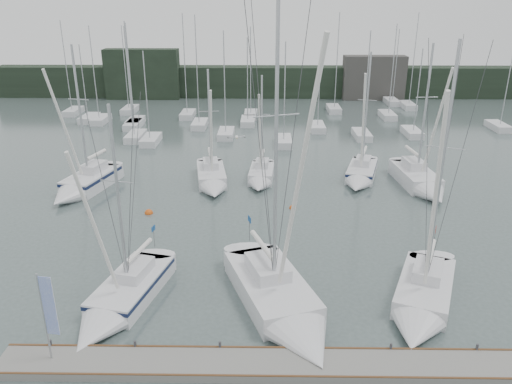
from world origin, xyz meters
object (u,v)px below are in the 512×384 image
(sailboat_near_left, at_px, (118,303))
(sailboat_mid_d, at_px, (360,176))
(sailboat_near_center, at_px, (286,310))
(sailboat_near_right, at_px, (421,305))
(buoy_c, at_px, (149,213))
(sailboat_mid_b, at_px, (212,181))
(sailboat_mid_e, at_px, (422,183))
(sailboat_mid_c, at_px, (261,178))
(dock_banner, at_px, (47,310))
(sailboat_mid_a, at_px, (82,186))
(buoy_b, at_px, (293,208))

(sailboat_near_left, distance_m, sailboat_mid_d, 26.46)
(sailboat_near_center, bearing_deg, sailboat_mid_d, 50.80)
(sailboat_near_center, height_order, sailboat_near_right, sailboat_near_center)
(sailboat_near_left, bearing_deg, buoy_c, 108.44)
(sailboat_mid_b, relative_size, sailboat_mid_e, 0.83)
(sailboat_mid_c, distance_m, sailboat_mid_e, 14.17)
(sailboat_near_right, xyz_separation_m, dock_banner, (-17.79, -4.29, 2.47))
(dock_banner, bearing_deg, sailboat_near_right, 22.11)
(sailboat_mid_a, height_order, sailboat_mid_c, sailboat_mid_a)
(sailboat_mid_a, height_order, sailboat_mid_e, sailboat_mid_e)
(buoy_b, bearing_deg, sailboat_near_center, -94.45)
(sailboat_mid_d, bearing_deg, buoy_b, -119.02)
(sailboat_near_left, xyz_separation_m, sailboat_mid_b, (3.18, 19.08, 0.01))
(sailboat_mid_c, xyz_separation_m, sailboat_mid_e, (14.09, -1.53, 0.11))
(sailboat_mid_b, bearing_deg, buoy_c, -135.20)
(sailboat_near_left, height_order, sailboat_mid_a, sailboat_mid_a)
(sailboat_near_right, relative_size, sailboat_mid_c, 1.46)
(sailboat_near_right, xyz_separation_m, sailboat_mid_c, (-8.63, 19.97, -0.02))
(sailboat_near_left, xyz_separation_m, sailboat_mid_c, (7.49, 20.03, -0.02))
(sailboat_near_left, distance_m, sailboat_near_right, 16.12)
(sailboat_mid_d, bearing_deg, sailboat_mid_b, -156.85)
(sailboat_near_right, bearing_deg, sailboat_mid_d, 111.67)
(sailboat_near_right, relative_size, sailboat_mid_d, 1.22)
(sailboat_near_right, distance_m, buoy_b, 15.44)
(sailboat_mid_d, distance_m, buoy_c, 19.33)
(sailboat_mid_e, height_order, buoy_b, sailboat_mid_e)
(sailboat_mid_d, height_order, buoy_c, sailboat_mid_d)
(sailboat_mid_c, bearing_deg, dock_banner, -106.35)
(sailboat_mid_a, xyz_separation_m, sailboat_mid_b, (11.02, 1.69, -0.11))
(sailboat_mid_a, xyz_separation_m, sailboat_mid_e, (29.42, 1.10, -0.04))
(buoy_b, bearing_deg, sailboat_near_left, -125.27)
(sailboat_mid_d, xyz_separation_m, buoy_b, (-6.49, -6.35, -0.55))
(sailboat_mid_b, distance_m, sailboat_mid_c, 4.41)
(sailboat_mid_a, distance_m, buoy_c, 7.92)
(sailboat_near_right, distance_m, sailboat_mid_c, 21.75)
(sailboat_mid_d, bearing_deg, buoy_c, -140.49)
(sailboat_mid_d, height_order, dock_banner, sailboat_mid_d)
(sailboat_near_left, height_order, buoy_c, sailboat_near_left)
(sailboat_mid_e, height_order, dock_banner, sailboat_mid_e)
(sailboat_near_left, distance_m, sailboat_mid_c, 21.38)
(sailboat_mid_a, relative_size, buoy_b, 23.88)
(buoy_c, height_order, dock_banner, dock_banner)
(sailboat_near_left, xyz_separation_m, buoy_c, (-1.22, 13.09, -0.53))
(sailboat_near_center, relative_size, sailboat_mid_c, 1.74)
(sailboat_mid_a, bearing_deg, buoy_b, 4.28)
(sailboat_near_center, bearing_deg, sailboat_mid_c, 74.61)
(sailboat_near_center, distance_m, buoy_c, 17.06)
(sailboat_mid_e, bearing_deg, sailboat_mid_c, 168.42)
(sailboat_mid_e, bearing_deg, sailboat_near_right, -111.86)
(buoy_b, bearing_deg, sailboat_mid_d, 44.38)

